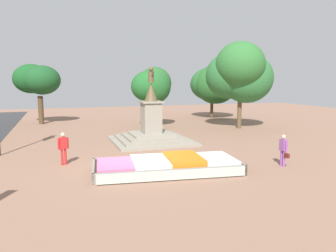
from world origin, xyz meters
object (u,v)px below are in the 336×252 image
(flower_planter, at_px, (168,166))
(pedestrian_near_planter, at_px, (63,146))
(pedestrian_with_handbag, at_px, (283,149))
(statue_monument, at_px, (151,130))

(flower_planter, relative_size, pedestrian_near_planter, 4.28)
(pedestrian_with_handbag, distance_m, pedestrian_near_planter, 11.04)
(flower_planter, distance_m, pedestrian_near_planter, 5.51)
(statue_monument, bearing_deg, pedestrian_with_handbag, -62.56)
(statue_monument, distance_m, pedestrian_near_planter, 7.54)
(pedestrian_with_handbag, bearing_deg, pedestrian_near_planter, 159.63)
(pedestrian_with_handbag, xyz_separation_m, pedestrian_near_planter, (-10.35, 3.84, 0.07))
(pedestrian_with_handbag, bearing_deg, flower_planter, 171.44)
(pedestrian_near_planter, bearing_deg, statue_monument, 37.77)
(flower_planter, height_order, pedestrian_with_handbag, pedestrian_with_handbag)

